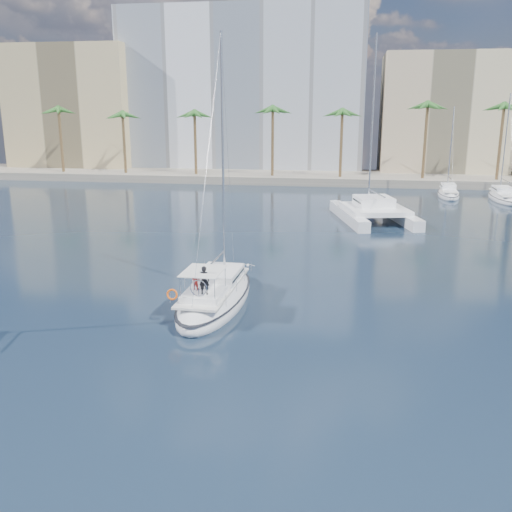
# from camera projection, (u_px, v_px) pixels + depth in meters

# --- Properties ---
(ground) EXTENTS (160.00, 160.00, 0.00)m
(ground) POSITION_uv_depth(u_px,v_px,m) (233.00, 307.00, 34.04)
(ground) COLOR black
(ground) RESTS_ON ground
(quay) EXTENTS (120.00, 14.00, 1.20)m
(quay) POSITION_uv_depth(u_px,v_px,m) (306.00, 177.00, 92.19)
(quay) COLOR gray
(quay) RESTS_ON ground
(building_modern) EXTENTS (42.00, 16.00, 28.00)m
(building_modern) POSITION_uv_depth(u_px,v_px,m) (245.00, 93.00, 102.04)
(building_modern) COLOR white
(building_modern) RESTS_ON ground
(building_tan_left) EXTENTS (22.00, 14.00, 22.00)m
(building_tan_left) POSITION_uv_depth(u_px,v_px,m) (79.00, 110.00, 103.46)
(building_tan_left) COLOR tan
(building_tan_left) RESTS_ON ground
(building_beige) EXTENTS (20.00, 14.00, 20.00)m
(building_beige) POSITION_uv_depth(u_px,v_px,m) (442.00, 117.00, 95.11)
(building_beige) COLOR #C9BA90
(building_beige) RESTS_ON ground
(palm_left) EXTENTS (3.60, 3.60, 12.30)m
(palm_left) POSITION_uv_depth(u_px,v_px,m) (92.00, 115.00, 90.98)
(palm_left) COLOR brown
(palm_left) RESTS_ON ground
(palm_centre) EXTENTS (3.60, 3.60, 12.30)m
(palm_centre) POSITION_uv_depth(u_px,v_px,m) (305.00, 116.00, 85.91)
(palm_centre) COLOR brown
(palm_centre) RESTS_ON ground
(main_sloop) EXTENTS (3.96, 11.33, 16.65)m
(main_sloop) POSITION_uv_depth(u_px,v_px,m) (215.00, 296.00, 34.35)
(main_sloop) COLOR white
(main_sloop) RESTS_ON ground
(catamaran) EXTENTS (9.38, 14.16, 18.82)m
(catamaran) POSITION_uv_depth(u_px,v_px,m) (374.00, 209.00, 59.70)
(catamaran) COLOR white
(catamaran) RESTS_ON ground
(seagull) EXTENTS (1.03, 0.44, 0.19)m
(seagull) POSITION_uv_depth(u_px,v_px,m) (248.00, 265.00, 40.70)
(seagull) COLOR silver
(seagull) RESTS_ON ground
(moored_yacht_a) EXTENTS (3.37, 9.52, 11.90)m
(moored_yacht_a) POSITION_uv_depth(u_px,v_px,m) (448.00, 196.00, 75.97)
(moored_yacht_a) COLOR white
(moored_yacht_a) RESTS_ON ground
(moored_yacht_b) EXTENTS (3.32, 10.83, 13.72)m
(moored_yacht_b) POSITION_uv_depth(u_px,v_px,m) (503.00, 200.00, 73.09)
(moored_yacht_b) COLOR white
(moored_yacht_b) RESTS_ON ground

